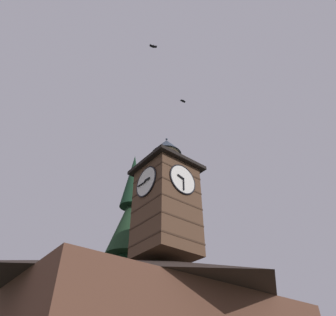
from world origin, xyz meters
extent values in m
pyramid|color=#2D231E|center=(-0.19, -2.09, 6.40)|extent=(15.52, 10.51, 2.28)
cube|color=brown|center=(-0.37, -1.63, 10.57)|extent=(3.24, 3.24, 6.04)
cube|color=#3C291C|center=(-0.37, -1.63, 8.27)|extent=(3.28, 3.28, 0.10)
cube|color=#3C291C|center=(-0.37, -1.63, 9.40)|extent=(3.28, 3.28, 0.10)
cube|color=#3C291C|center=(-0.37, -1.63, 10.54)|extent=(3.28, 3.28, 0.10)
cube|color=#3C291C|center=(-0.37, -1.63, 11.67)|extent=(3.28, 3.28, 0.10)
cube|color=#3C291C|center=(-0.37, -1.63, 12.80)|extent=(3.28, 3.28, 0.10)
cylinder|color=white|center=(-0.37, 0.02, 12.13)|extent=(2.02, 0.10, 2.02)
torus|color=black|center=(-0.37, 0.05, 12.13)|extent=(2.12, 0.10, 2.12)
cube|color=black|center=(-0.12, 0.12, 12.20)|extent=(0.52, 0.04, 0.24)
cube|color=black|center=(-0.36, 0.12, 11.72)|extent=(0.09, 0.04, 0.83)
sphere|color=black|center=(-0.37, 0.13, 12.13)|extent=(0.10, 0.10, 0.10)
cylinder|color=white|center=(1.28, -1.63, 12.13)|extent=(0.10, 2.02, 2.02)
torus|color=black|center=(1.31, -1.63, 12.13)|extent=(0.10, 2.12, 2.12)
cube|color=black|center=(1.38, -1.38, 12.16)|extent=(0.04, 0.51, 0.17)
cube|color=black|center=(1.38, -2.04, 12.10)|extent=(0.04, 0.83, 0.14)
sphere|color=black|center=(1.39, -1.63, 12.13)|extent=(0.10, 0.10, 0.10)
cube|color=black|center=(-0.37, -1.63, 13.71)|extent=(3.94, 3.94, 0.25)
cylinder|color=#D1BC84|center=(-0.37, -1.63, 14.48)|extent=(1.89, 1.89, 1.27)
cylinder|color=#2D2319|center=(-0.37, -1.63, 14.00)|extent=(1.95, 1.95, 0.10)
cylinder|color=#2D2319|center=(-0.37, -1.63, 14.32)|extent=(1.95, 1.95, 0.10)
cylinder|color=#2D2319|center=(-0.37, -1.63, 14.63)|extent=(1.95, 1.95, 0.10)
cylinder|color=#2D2319|center=(-0.37, -1.63, 14.95)|extent=(1.95, 1.95, 0.10)
cone|color=#2D3847|center=(-0.37, -1.63, 15.80)|extent=(2.19, 2.19, 1.38)
sphere|color=#2D3847|center=(-0.37, -1.63, 16.59)|extent=(0.16, 0.16, 0.16)
cone|color=#163922|center=(-1.99, -8.73, 8.61)|extent=(5.17, 5.17, 6.12)
cone|color=#1D3720|center=(-1.99, -8.73, 12.63)|extent=(3.61, 3.61, 5.38)
cone|color=#163320|center=(-1.99, -8.73, 17.16)|extent=(2.06, 2.06, 5.66)
ellipsoid|color=black|center=(3.54, 1.75, 20.89)|extent=(0.22, 0.27, 0.13)
cube|color=black|center=(3.66, 1.69, 20.89)|extent=(0.30, 0.26, 0.13)
cube|color=black|center=(3.42, 1.80, 20.89)|extent=(0.30, 0.26, 0.13)
ellipsoid|color=black|center=(-2.33, -1.75, 22.25)|extent=(0.18, 0.29, 0.15)
cube|color=black|center=(-2.45, -1.74, 22.25)|extent=(0.26, 0.22, 0.07)
cube|color=black|center=(-2.20, -1.76, 22.25)|extent=(0.26, 0.22, 0.07)
camera|label=1|loc=(10.46, 12.07, 1.66)|focal=32.47mm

